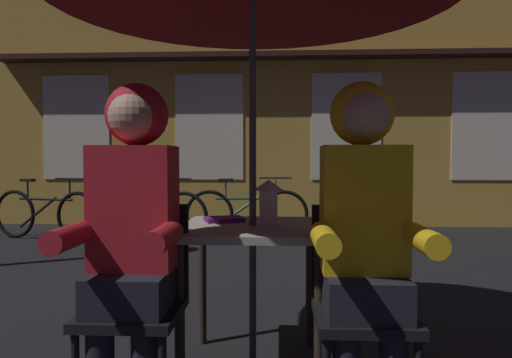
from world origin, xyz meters
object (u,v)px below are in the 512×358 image
cafe_table (253,245)px  chair_left (138,294)px  lantern (269,201)px  book (224,219)px  person_left_hooded (132,214)px  person_right_hooded (364,215)px  bicycle_second (148,214)px  bicycle_nearest (45,214)px  bicycle_third (247,213)px  chair_right (361,297)px

cafe_table → chair_left: (-0.48, -0.37, -0.15)m
lantern → book: lantern is taller
cafe_table → person_left_hooded: size_ratio=0.53×
person_right_hooded → bicycle_second: 4.63m
cafe_table → bicycle_nearest: 4.72m
bicycle_third → lantern: bearing=-84.3°
cafe_table → person_left_hooded: (-0.48, -0.43, 0.21)m
person_left_hooded → bicycle_third: person_left_hooded is taller
person_right_hooded → cafe_table: bearing=138.4°
chair_right → bicycle_nearest: bearing=130.8°
cafe_table → book: bearing=141.0°
lantern → bicycle_third: lantern is taller
person_left_hooded → bicycle_third: size_ratio=0.83×
lantern → book: bearing=154.5°
lantern → bicycle_nearest: (-3.06, 3.63, -0.51)m
bicycle_third → chair_right: bearing=-79.5°
cafe_table → person_left_hooded: bearing=-138.4°
lantern → person_left_hooded: person_left_hooded is taller
cafe_table → book: size_ratio=3.70×
person_left_hooded → bicycle_nearest: size_ratio=0.85×
lantern → bicycle_second: lantern is taller
lantern → bicycle_third: bearing=95.7°
person_left_hooded → book: bearing=60.1°
chair_left → chair_right: (0.96, 0.00, 0.00)m
cafe_table → chair_left: 0.62m
chair_left → person_left_hooded: 0.36m
cafe_table → book: book is taller
chair_right → book: bearing=142.1°
lantern → person_right_hooded: size_ratio=0.17×
person_left_hooded → bicycle_nearest: person_left_hooded is taller
person_left_hooded → book: 0.65m
person_left_hooded → person_right_hooded: same height
cafe_table → book: 0.24m
bicycle_nearest → bicycle_second: size_ratio=0.99×
person_left_hooded → book: (0.32, 0.56, -0.09)m
chair_right → person_left_hooded: bearing=-176.6°
bicycle_nearest → book: 4.53m
bicycle_second → bicycle_third: (1.29, 0.21, 0.00)m
bicycle_second → person_left_hooded: bearing=-74.8°
person_left_hooded → book: person_left_hooded is taller
chair_right → person_right_hooded: 0.36m
cafe_table → chair_right: chair_right is taller
bicycle_third → chair_left: bearing=-92.3°
person_left_hooded → bicycle_second: 4.28m
person_right_hooded → bicycle_nearest: (-3.46, 4.07, -0.50)m
chair_left → person_left_hooded: (-0.00, -0.06, 0.36)m
cafe_table → bicycle_third: 3.91m
lantern → chair_left: size_ratio=0.27×
bicycle_third → person_left_hooded: bearing=-92.3°
chair_left → bicycle_second: size_ratio=0.53×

